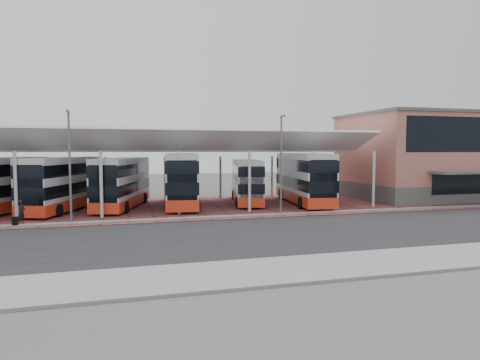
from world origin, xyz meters
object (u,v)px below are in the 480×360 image
Objects in this scene: bus_5 at (304,179)px; pedestrian at (22,212)px; bus_1 at (64,184)px; bus_2 at (122,183)px; bus_3 at (182,180)px; bus_4 at (247,182)px; terminal at (433,156)px.

bus_5 reaches higher than pedestrian.
bus_1 is 1.01× the size of bus_2.
bus_1 is at bearing 4.71° from pedestrian.
bus_2 is 0.93× the size of bus_5.
bus_3 is 7.07× the size of pedestrian.
bus_4 is at bearing 22.34° from bus_1.
bus_4 is at bearing 17.83° from bus_2.
bus_4 is at bearing 12.38° from bus_3.
bus_2 is 10.00m from pedestrian.
terminal is 28.03m from bus_3.
bus_1 is (-38.30, -0.37, -2.31)m from terminal.
bus_1 is at bearing -158.48° from bus_2.
pedestrian is (-12.41, -6.99, -1.58)m from bus_3.
bus_4 is (11.92, 0.40, -0.13)m from bus_2.
pedestrian is at bearing -87.97° from bus_1.
bus_1 is 0.94× the size of bus_5.
bus_2 is at bearing -166.29° from bus_4.
bus_5 is (11.70, -1.47, -0.00)m from bus_3.
pedestrian is (-24.11, -5.51, -1.58)m from bus_5.
bus_5 is 7.06× the size of pedestrian.
bus_4 reaches higher than pedestrian.
terminal is at bearing 19.89° from bus_1.
bus_2 is at bearing 179.81° from terminal.
terminal reaches higher than pedestrian.
bus_2 is (-33.41, 0.11, -2.35)m from terminal.
terminal is at bearing 12.67° from bus_5.
bus_2 is 6.54× the size of pedestrian.
bus_1 is 4.91m from bus_2.
bus_2 reaches higher than bus_4.
bus_3 is at bearing -38.60° from pedestrian.
bus_3 reaches higher than bus_4.
bus_1 reaches higher than bus_4.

